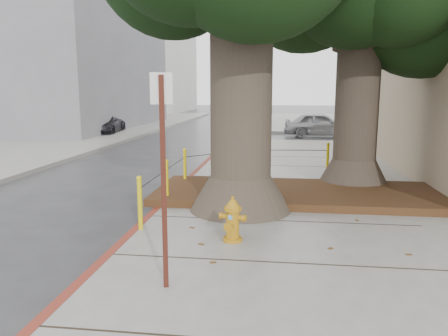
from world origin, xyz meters
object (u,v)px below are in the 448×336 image
object	(u,v)px
fire_hydrant	(233,220)
car_silver	(320,125)
signpost	(163,170)
car_dark	(105,124)

from	to	relation	value
fire_hydrant	car_silver	size ratio (longest dim) A/B	0.19
fire_hydrant	signpost	bearing A→B (deg)	-94.38
signpost	car_dark	xyz separation A→B (m)	(-8.72, 19.25, -0.98)
car_silver	car_dark	size ratio (longest dim) A/B	0.92
signpost	car_silver	bearing A→B (deg)	62.40
signpost	fire_hydrant	bearing A→B (deg)	52.66
fire_hydrant	car_dark	distance (m)	19.86
signpost	car_dark	size ratio (longest dim) A/B	0.60
fire_hydrant	car_silver	xyz separation A→B (m)	(2.89, 17.77, 0.16)
car_dark	fire_hydrant	bearing A→B (deg)	-69.21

